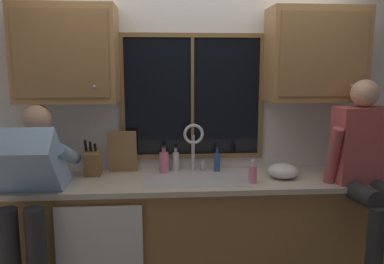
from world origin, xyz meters
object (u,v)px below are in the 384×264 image
(knife_block, at_px, (92,163))
(bottle_green_glass, at_px, (164,162))
(soap_dispenser, at_px, (253,174))
(bottle_amber_small, at_px, (176,161))
(mixing_bowl, at_px, (283,171))
(cutting_board, at_px, (123,152))
(bottle_tall_clear, at_px, (217,161))
(person_standing, at_px, (29,191))
(person_sitting_on_counter, at_px, (367,161))

(knife_block, bearing_deg, bottle_green_glass, 6.34)
(bottle_green_glass, bearing_deg, soap_dispenser, -26.45)
(bottle_amber_small, bearing_deg, soap_dispenser, -34.34)
(knife_block, distance_m, soap_dispenser, 1.24)
(soap_dispenser, height_order, bottle_amber_small, bottle_amber_small)
(mixing_bowl, height_order, bottle_amber_small, bottle_amber_small)
(cutting_board, distance_m, bottle_green_glass, 0.34)
(mixing_bowl, relative_size, bottle_green_glass, 1.05)
(bottle_green_glass, distance_m, bottle_tall_clear, 0.44)
(person_standing, bearing_deg, cutting_board, 40.67)
(knife_block, height_order, mixing_bowl, knife_block)
(soap_dispenser, distance_m, bottle_tall_clear, 0.41)
(cutting_board, height_order, bottle_tall_clear, cutting_board)
(person_sitting_on_counter, bearing_deg, bottle_green_glass, 162.64)
(person_standing, distance_m, bottle_amber_small, 1.14)
(person_sitting_on_counter, distance_m, bottle_tall_clear, 1.13)
(mixing_bowl, bearing_deg, soap_dispenser, -155.53)
(mixing_bowl, distance_m, bottle_green_glass, 0.94)
(soap_dispenser, relative_size, bottle_tall_clear, 0.90)
(bottle_green_glass, height_order, bottle_tall_clear, bottle_green_glass)
(person_sitting_on_counter, height_order, knife_block, person_sitting_on_counter)
(mixing_bowl, relative_size, bottle_tall_clear, 1.16)
(knife_block, relative_size, bottle_amber_small, 1.58)
(person_standing, height_order, knife_block, person_standing)
(bottle_tall_clear, bearing_deg, knife_block, -175.41)
(bottle_green_glass, bearing_deg, bottle_tall_clear, 2.34)
(knife_block, distance_m, cutting_board, 0.25)
(soap_dispenser, height_order, bottle_green_glass, bottle_green_glass)
(knife_block, distance_m, bottle_green_glass, 0.56)
(cutting_board, bearing_deg, person_standing, -139.33)
(bottle_tall_clear, bearing_deg, mixing_bowl, -25.05)
(mixing_bowl, bearing_deg, bottle_tall_clear, 154.95)
(knife_block, height_order, bottle_amber_small, knife_block)
(person_standing, bearing_deg, person_sitting_on_counter, 0.39)
(person_sitting_on_counter, xyz_separation_m, mixing_bowl, (-0.54, 0.25, -0.13))
(person_standing, xyz_separation_m, bottle_amber_small, (1.01, 0.53, 0.06))
(person_sitting_on_counter, relative_size, cutting_board, 3.58)
(knife_block, bearing_deg, soap_dispenser, -12.28)
(person_sitting_on_counter, xyz_separation_m, knife_block, (-2.01, 0.39, -0.08))
(bottle_tall_clear, bearing_deg, person_sitting_on_counter, -24.88)
(person_standing, bearing_deg, knife_block, 48.93)
(cutting_board, bearing_deg, bottle_tall_clear, -0.88)
(person_standing, distance_m, knife_block, 0.55)
(soap_dispenser, bearing_deg, person_standing, -174.75)
(knife_block, bearing_deg, person_standing, -131.07)
(cutting_board, distance_m, bottle_tall_clear, 0.77)
(bottle_green_glass, bearing_deg, knife_block, -173.66)
(bottle_tall_clear, bearing_deg, bottle_amber_small, 173.69)
(cutting_board, distance_m, mixing_bowl, 1.28)
(bottle_tall_clear, xyz_separation_m, bottle_amber_small, (-0.34, 0.04, 0.00))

